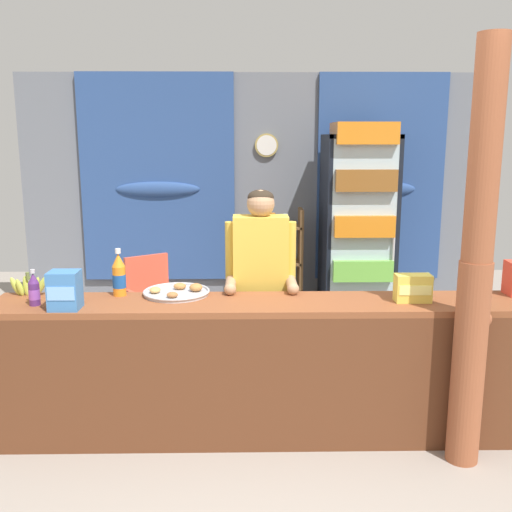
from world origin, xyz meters
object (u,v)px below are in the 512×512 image
timber_post (476,271)px  plastic_lawn_chair (153,297)px  soda_bottle_grape_soda (34,290)px  snack_box_biscuit (65,290)px  banana_bunch (29,286)px  drink_fridge (358,221)px  stall_counter (267,360)px  shopkeeper (261,274)px  bottle_shelf_rack (279,266)px  snack_box_instant_noodle (413,288)px  soda_bottle_orange_soda (119,276)px  pastry_tray (177,292)px

timber_post → plastic_lawn_chair: 2.95m
soda_bottle_grape_soda → snack_box_biscuit: size_ratio=0.97×
banana_bunch → drink_fridge: bearing=37.2°
snack_box_biscuit → drink_fridge: bearing=45.4°
stall_counter → drink_fridge: 2.45m
stall_counter → snack_box_biscuit: 1.30m
shopkeeper → soda_bottle_grape_soda: (-1.40, -0.48, 0.02)m
timber_post → bottle_shelf_rack: 2.81m
plastic_lawn_chair → bottle_shelf_rack: bearing=29.7°
drink_fridge → snack_box_instant_noodle: size_ratio=9.27×
plastic_lawn_chair → soda_bottle_grape_soda: soda_bottle_grape_soda is taller
stall_counter → bottle_shelf_rack: size_ratio=2.85×
shopkeeper → soda_bottle_orange_soda: (-0.93, -0.27, 0.06)m
soda_bottle_grape_soda → bottle_shelf_rack: bearing=54.6°
plastic_lawn_chair → banana_bunch: (-0.57, -1.40, 0.47)m
bottle_shelf_rack → snack_box_biscuit: size_ratio=5.23×
bottle_shelf_rack → shopkeeper: bearing=-97.2°
timber_post → snack_box_instant_noodle: (-0.26, 0.32, -0.19)m
drink_fridge → bottle_shelf_rack: drink_fridge is taller
bottle_shelf_rack → plastic_lawn_chair: 1.36m
plastic_lawn_chair → pastry_tray: (0.39, -1.40, 0.43)m
bottle_shelf_rack → snack_box_biscuit: 2.80m
soda_bottle_grape_soda → banana_bunch: bearing=117.1°
pastry_tray → snack_box_instant_noodle: bearing=-7.2°
bottle_shelf_rack → soda_bottle_grape_soda: 2.84m
soda_bottle_orange_soda → soda_bottle_grape_soda: 0.52m
stall_counter → timber_post: bearing=-11.2°
snack_box_instant_noodle → bottle_shelf_rack: bearing=107.5°
snack_box_biscuit → banana_bunch: size_ratio=0.84×
bottle_shelf_rack → soda_bottle_orange_soda: same height
bottle_shelf_rack → banana_bunch: bearing=-130.1°
snack_box_instant_noodle → plastic_lawn_chair: bearing=140.0°
drink_fridge → snack_box_instant_noodle: 2.10m
shopkeeper → pastry_tray: size_ratio=3.58×
timber_post → bottle_shelf_rack: bearing=110.6°
soda_bottle_orange_soda → bottle_shelf_rack: bearing=60.9°
drink_fridge → banana_bunch: 3.16m
drink_fridge → bottle_shelf_rack: (-0.77, 0.16, -0.49)m
bottle_shelf_rack → drink_fridge: bearing=-12.1°
shopkeeper → soda_bottle_orange_soda: size_ratio=5.04×
snack_box_biscuit → soda_bottle_orange_soda: bearing=49.2°
shopkeeper → pastry_tray: shopkeeper is taller
bottle_shelf_rack → snack_box_instant_noodle: bearing=-72.5°
plastic_lawn_chair → soda_bottle_orange_soda: bearing=-89.3°
stall_counter → banana_bunch: size_ratio=12.51×
soda_bottle_grape_soda → banana_bunch: size_ratio=0.81×
stall_counter → shopkeeper: shopkeeper is taller
timber_post → soda_bottle_orange_soda: size_ratio=7.90×
stall_counter → plastic_lawn_chair: stall_counter is taller
timber_post → snack_box_biscuit: bearing=175.3°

